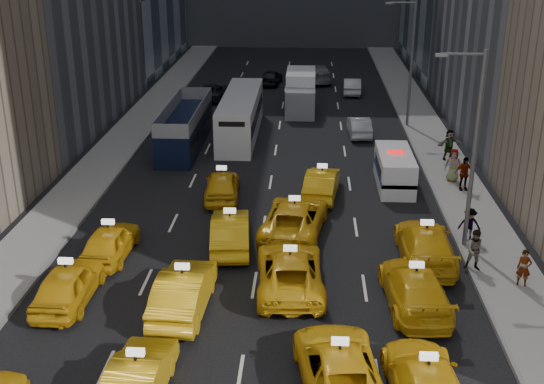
{
  "coord_description": "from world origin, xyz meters",
  "views": [
    {
      "loc": [
        2.05,
        -16.5,
        13.74
      ],
      "look_at": [
        0.44,
        13.36,
        2.0
      ],
      "focal_mm": 45.0,
      "sensor_mm": 36.0,
      "label": 1
    }
  ],
  "objects_px": {
    "double_decker": "(185,126)",
    "nypd_van": "(395,170)",
    "city_bus": "(241,116)",
    "pedestrian_0": "(524,268)",
    "box_truck": "(301,92)"
  },
  "relations": [
    {
      "from": "double_decker",
      "to": "city_bus",
      "type": "height_order",
      "value": "city_bus"
    },
    {
      "from": "nypd_van",
      "to": "double_decker",
      "type": "xyz_separation_m",
      "value": [
        -12.99,
        6.77,
        0.46
      ]
    },
    {
      "from": "nypd_van",
      "to": "city_bus",
      "type": "distance_m",
      "value": 13.47
    },
    {
      "from": "pedestrian_0",
      "to": "double_decker",
      "type": "bearing_deg",
      "value": 147.9
    },
    {
      "from": "city_bus",
      "to": "box_truck",
      "type": "bearing_deg",
      "value": 67.86
    },
    {
      "from": "pedestrian_0",
      "to": "box_truck",
      "type": "bearing_deg",
      "value": 123.63
    },
    {
      "from": "city_bus",
      "to": "pedestrian_0",
      "type": "height_order",
      "value": "city_bus"
    },
    {
      "from": "double_decker",
      "to": "pedestrian_0",
      "type": "relative_size",
      "value": 6.36
    },
    {
      "from": "double_decker",
      "to": "nypd_van",
      "type": "bearing_deg",
      "value": -25.58
    },
    {
      "from": "nypd_van",
      "to": "double_decker",
      "type": "bearing_deg",
      "value": 156.33
    },
    {
      "from": "box_truck",
      "to": "pedestrian_0",
      "type": "relative_size",
      "value": 4.33
    },
    {
      "from": "double_decker",
      "to": "pedestrian_0",
      "type": "distance_m",
      "value": 24.82
    },
    {
      "from": "pedestrian_0",
      "to": "nypd_van",
      "type": "bearing_deg",
      "value": 123.8
    },
    {
      "from": "nypd_van",
      "to": "box_truck",
      "type": "distance_m",
      "value": 17.49
    },
    {
      "from": "double_decker",
      "to": "city_bus",
      "type": "relative_size",
      "value": 0.87
    }
  ]
}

